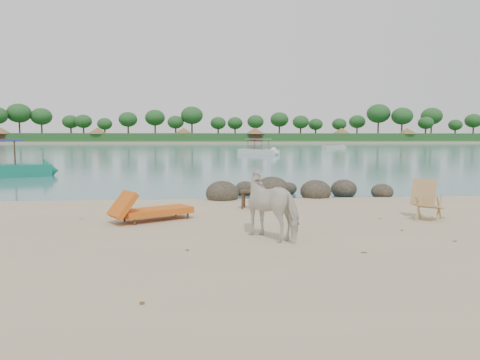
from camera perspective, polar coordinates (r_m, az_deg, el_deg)
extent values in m
plane|color=#386671|center=(98.79, -4.00, 4.09)|extent=(400.00, 400.00, 0.00)
cube|color=tan|center=(178.77, -4.39, 4.61)|extent=(420.00, 90.00, 1.40)
cube|color=#1E4C1E|center=(143.76, -4.28, 5.21)|extent=(420.00, 18.00, 2.40)
ellipsoid|color=#312B20|center=(14.86, -2.18, -1.74)|extent=(1.05, 1.15, 0.79)
ellipsoid|color=#312B20|center=(15.72, 3.90, -1.29)|extent=(1.17, 1.28, 0.88)
ellipsoid|color=#312B20|center=(15.61, 9.21, -1.49)|extent=(1.01, 1.11, 0.76)
ellipsoid|color=#312B20|center=(16.70, 12.54, -1.18)|extent=(0.89, 0.98, 0.67)
ellipsoid|color=#312B20|center=(16.42, 16.93, -1.50)|extent=(0.73, 0.80, 0.54)
ellipsoid|color=#312B20|center=(16.62, 0.65, -1.19)|extent=(0.73, 0.80, 0.55)
ellipsoid|color=#312B20|center=(17.04, 5.94, -1.13)|extent=(0.60, 0.66, 0.45)
imported|color=silver|center=(9.17, 4.18, -3.13)|extent=(1.50, 1.68, 1.32)
plane|color=brown|center=(8.28, -6.44, -8.68)|extent=(0.12, 0.12, 0.00)
plane|color=brown|center=(5.85, -11.85, -14.73)|extent=(0.11, 0.11, 0.00)
plane|color=brown|center=(12.50, 23.56, -4.34)|extent=(0.12, 0.12, 0.00)
plane|color=brown|center=(9.80, 24.71, -6.94)|extent=(0.13, 0.13, 0.00)
plane|color=brown|center=(8.34, 14.86, -8.72)|extent=(0.11, 0.11, 0.00)
plane|color=brown|center=(12.53, 2.78, -3.88)|extent=(0.11, 0.11, 0.00)
plane|color=brown|center=(10.51, 19.14, -5.94)|extent=(0.12, 0.12, 0.00)
plane|color=brown|center=(11.80, 16.70, -4.67)|extent=(0.14, 0.14, 0.00)
plane|color=brown|center=(12.88, -10.04, -3.70)|extent=(0.12, 0.12, 0.00)
plane|color=brown|center=(11.89, -18.74, -4.65)|extent=(0.13, 0.13, 0.00)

